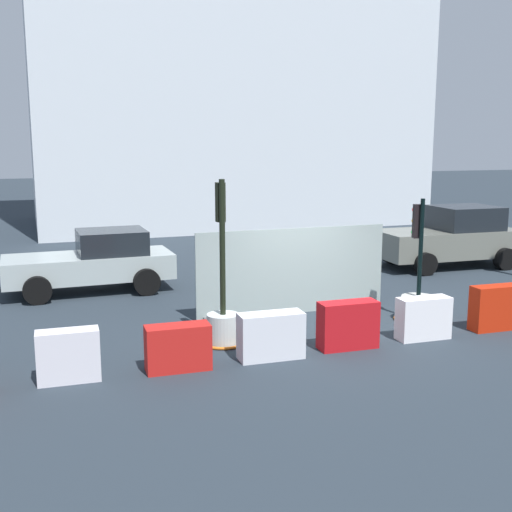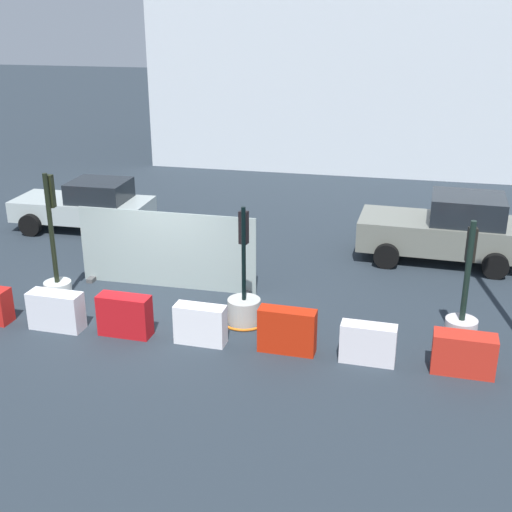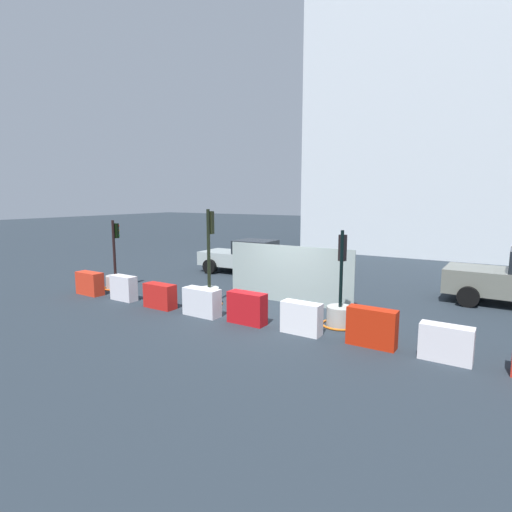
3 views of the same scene
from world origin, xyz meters
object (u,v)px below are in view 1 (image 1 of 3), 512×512
(traffic_light_1, at_px, (223,315))
(construction_barrier_3, at_px, (271,336))
(construction_barrier_5, at_px, (423,318))
(construction_barrier_1, at_px, (68,356))
(construction_barrier_2, at_px, (178,348))
(car_silver_hatchback, at_px, (94,262))
(construction_barrier_6, at_px, (497,308))
(traffic_light_2, at_px, (418,302))
(car_grey_saloon, at_px, (451,238))
(construction_barrier_4, at_px, (348,325))

(traffic_light_1, bearing_deg, construction_barrier_3, -63.30)
(construction_barrier_5, bearing_deg, construction_barrier_1, 179.96)
(construction_barrier_2, xyz_separation_m, car_silver_hatchback, (-0.73, 6.32, 0.38))
(traffic_light_1, relative_size, construction_barrier_3, 2.66)
(construction_barrier_6, distance_m, car_silver_hatchback, 9.62)
(traffic_light_2, bearing_deg, traffic_light_1, -178.65)
(construction_barrier_1, height_order, car_silver_hatchback, car_silver_hatchback)
(construction_barrier_1, xyz_separation_m, construction_barrier_5, (6.59, -0.00, -0.01))
(traffic_light_2, distance_m, car_grey_saloon, 6.57)
(construction_barrier_6, bearing_deg, car_silver_hatchback, 139.79)
(traffic_light_1, relative_size, construction_barrier_2, 2.84)
(construction_barrier_2, height_order, car_silver_hatchback, car_silver_hatchback)
(traffic_light_1, xyz_separation_m, construction_barrier_3, (0.55, -1.09, -0.14))
(construction_barrier_4, bearing_deg, car_silver_hatchback, 122.16)
(construction_barrier_2, bearing_deg, car_silver_hatchback, 96.60)
(construction_barrier_2, bearing_deg, construction_barrier_3, 0.49)
(car_silver_hatchback, bearing_deg, car_grey_saloon, -1.44)
(construction_barrier_3, distance_m, construction_barrier_5, 3.18)
(traffic_light_2, bearing_deg, construction_barrier_1, -171.13)
(construction_barrier_1, bearing_deg, construction_barrier_6, 0.21)
(traffic_light_1, distance_m, car_silver_hatchback, 5.54)
(traffic_light_2, xyz_separation_m, construction_barrier_4, (-2.27, -1.14, 0.03))
(construction_barrier_1, xyz_separation_m, construction_barrier_4, (4.95, -0.02, 0.02))
(construction_barrier_1, distance_m, construction_barrier_3, 3.41)
(traffic_light_2, relative_size, construction_barrier_4, 2.33)
(traffic_light_1, height_order, construction_barrier_6, traffic_light_1)
(construction_barrier_6, bearing_deg, construction_barrier_5, -178.87)
(construction_barrier_5, distance_m, car_silver_hatchback, 8.37)
(construction_barrier_2, xyz_separation_m, construction_barrier_3, (1.66, 0.01, 0.03))
(construction_barrier_3, distance_m, construction_barrier_4, 1.54)
(construction_barrier_5, height_order, construction_barrier_6, construction_barrier_6)
(traffic_light_1, height_order, construction_barrier_2, traffic_light_1)
(construction_barrier_1, xyz_separation_m, construction_barrier_3, (3.41, -0.07, -0.01))
(construction_barrier_5, xyz_separation_m, car_silver_hatchback, (-5.57, 6.25, 0.35))
(construction_barrier_1, bearing_deg, car_silver_hatchback, 80.73)
(traffic_light_1, height_order, car_grey_saloon, traffic_light_1)
(construction_barrier_3, xyz_separation_m, car_grey_saloon, (8.21, 6.04, 0.47))
(construction_barrier_3, height_order, car_grey_saloon, car_grey_saloon)
(construction_barrier_6, relative_size, car_silver_hatchback, 0.28)
(construction_barrier_4, height_order, car_silver_hatchback, car_silver_hatchback)
(construction_barrier_2, bearing_deg, construction_barrier_6, 0.98)
(construction_barrier_3, xyz_separation_m, construction_barrier_6, (4.95, 0.10, 0.04))
(construction_barrier_6, xyz_separation_m, car_grey_saloon, (3.26, 5.94, 0.43))
(construction_barrier_4, bearing_deg, construction_barrier_6, 0.77)
(traffic_light_1, bearing_deg, construction_barrier_4, -26.46)
(construction_barrier_1, bearing_deg, construction_barrier_5, -0.04)
(construction_barrier_6, bearing_deg, construction_barrier_4, -179.23)
(construction_barrier_1, height_order, construction_barrier_4, construction_barrier_4)
(traffic_light_2, height_order, construction_barrier_6, traffic_light_2)
(traffic_light_2, bearing_deg, construction_barrier_4, -153.27)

